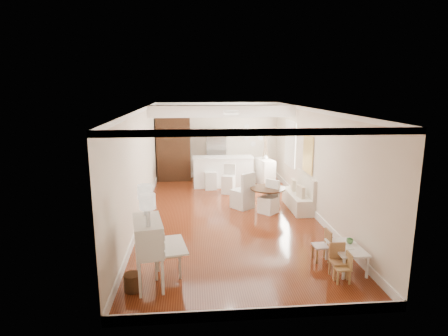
{
  "coord_description": "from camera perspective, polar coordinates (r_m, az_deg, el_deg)",
  "views": [
    {
      "loc": [
        -0.93,
        -9.32,
        3.33
      ],
      "look_at": [
        -0.1,
        0.3,
        1.25
      ],
      "focal_mm": 30.0,
      "sensor_mm": 36.0,
      "label": 1
    }
  ],
  "objects": [
    {
      "name": "breakfast_counter",
      "position": [
        12.78,
        -0.17,
        -0.55
      ],
      "size": [
        2.05,
        0.65,
        1.03
      ],
      "primitive_type": "cube",
      "color": "white",
      "rests_on": "ground"
    },
    {
      "name": "room",
      "position": [
        9.79,
        0.81,
        4.26
      ],
      "size": [
        9.0,
        9.04,
        2.82
      ],
      "color": "maroon",
      "rests_on": "ground"
    },
    {
      "name": "slip_chair_near",
      "position": [
        10.17,
        6.81,
        -4.39
      ],
      "size": [
        0.61,
        0.61,
        0.89
      ],
      "primitive_type": "cube",
      "rotation": [
        0.0,
        0.0,
        -0.8
      ],
      "color": "white",
      "rests_on": "ground"
    },
    {
      "name": "branch_vase",
      "position": [
        13.0,
        6.37,
        1.72
      ],
      "size": [
        0.2,
        0.2,
        0.16
      ],
      "primitive_type": "imported",
      "rotation": [
        0.0,
        0.0,
        0.33
      ],
      "color": "white",
      "rests_on": "sideboard"
    },
    {
      "name": "dining_table",
      "position": [
        10.37,
        6.62,
        -4.75
      ],
      "size": [
        1.21,
        1.21,
        0.65
      ],
      "primitive_type": "cylinder",
      "rotation": [
        0.0,
        0.0,
        0.34
      ],
      "color": "#3F2514",
      "rests_on": "ground"
    },
    {
      "name": "pencil_cup",
      "position": [
        7.59,
        18.61,
        -10.51
      ],
      "size": [
        0.13,
        0.13,
        0.1
      ],
      "primitive_type": "imported",
      "rotation": [
        0.0,
        0.0,
        -0.06
      ],
      "color": "#63AA63",
      "rests_on": "kids_table"
    },
    {
      "name": "gustavian_armchair",
      "position": [
        6.96,
        -8.55,
        -12.27
      ],
      "size": [
        0.56,
        0.56,
        0.92
      ],
      "primitive_type": "cube",
      "rotation": [
        0.0,
        0.0,
        1.62
      ],
      "color": "silver",
      "rests_on": "ground"
    },
    {
      "name": "kids_chair_a",
      "position": [
        7.02,
        17.56,
        -14.21
      ],
      "size": [
        0.27,
        0.27,
        0.55
      ],
      "primitive_type": "cube",
      "rotation": [
        0.0,
        0.0,
        -1.61
      ],
      "color": "#AF874F",
      "rests_on": "ground"
    },
    {
      "name": "bar_stool_left",
      "position": [
        12.43,
        -2.1,
        -1.12
      ],
      "size": [
        0.41,
        0.41,
        0.95
      ],
      "primitive_type": "cube",
      "rotation": [
        0.0,
        0.0,
        0.09
      ],
      "color": "silver",
      "rests_on": "ground"
    },
    {
      "name": "sideboard",
      "position": [
        13.08,
        6.24,
        -0.61
      ],
      "size": [
        0.6,
        1.01,
        0.91
      ],
      "primitive_type": "cube",
      "rotation": [
        0.0,
        0.0,
        0.2
      ],
      "color": "white",
      "rests_on": "ground"
    },
    {
      "name": "kids_chair_b",
      "position": [
        7.68,
        14.59,
        -11.33
      ],
      "size": [
        0.32,
        0.32,
        0.64
      ],
      "primitive_type": "cube",
      "rotation": [
        0.0,
        0.0,
        -1.54
      ],
      "color": "#966E44",
      "rests_on": "ground"
    },
    {
      "name": "secretary_bureau",
      "position": [
        6.64,
        -11.4,
        -12.5
      ],
      "size": [
        1.06,
        1.08,
        1.16
      ],
      "primitive_type": "cube",
      "rotation": [
        0.0,
        0.0,
        0.18
      ],
      "color": "white",
      "rests_on": "ground"
    },
    {
      "name": "bar_stool_right",
      "position": [
        11.94,
        0.68,
        -1.7
      ],
      "size": [
        0.48,
        0.48,
        0.93
      ],
      "primitive_type": "cube",
      "rotation": [
        0.0,
        0.0,
        -0.36
      ],
      "color": "white",
      "rests_on": "ground"
    },
    {
      "name": "kids_chair_c",
      "position": [
        7.14,
        17.15,
        -13.41
      ],
      "size": [
        0.3,
        0.3,
        0.62
      ],
      "primitive_type": "cube",
      "rotation": [
        0.0,
        0.0,
        0.01
      ],
      "color": "#B28051",
      "rests_on": "ground"
    },
    {
      "name": "banquette",
      "position": [
        10.63,
        11.24,
        -3.55
      ],
      "size": [
        0.52,
        1.6,
        0.98
      ],
      "primitive_type": "cube",
      "color": "silver",
      "rests_on": "ground"
    },
    {
      "name": "wicker_basket",
      "position": [
        6.7,
        -13.72,
        -16.55
      ],
      "size": [
        0.36,
        0.36,
        0.29
      ],
      "primitive_type": "cylinder",
      "rotation": [
        0.0,
        0.0,
        -0.27
      ],
      "color": "#4B2D17",
      "rests_on": "ground"
    },
    {
      "name": "slip_chair_far",
      "position": [
        10.5,
        2.82,
        -3.36
      ],
      "size": [
        0.71,
        0.71,
        1.04
      ],
      "primitive_type": "cube",
      "rotation": [
        0.0,
        0.0,
        -2.47
      ],
      "color": "silver",
      "rests_on": "ground"
    },
    {
      "name": "pantry_cabinet",
      "position": [
        13.69,
        -7.66,
        2.9
      ],
      "size": [
        1.2,
        0.6,
        2.3
      ],
      "primitive_type": "cube",
      "color": "#381E11",
      "rests_on": "ground"
    },
    {
      "name": "kids_table",
      "position": [
        7.54,
        18.1,
        -12.84
      ],
      "size": [
        0.55,
        0.88,
        0.43
      ],
      "primitive_type": "cube",
      "rotation": [
        0.0,
        0.0,
        0.03
      ],
      "color": "white",
      "rests_on": "ground"
    },
    {
      "name": "fridge",
      "position": [
        13.74,
        0.3,
        1.99
      ],
      "size": [
        0.75,
        0.65,
        1.8
      ],
      "primitive_type": "imported",
      "color": "silver",
      "rests_on": "ground"
    }
  ]
}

